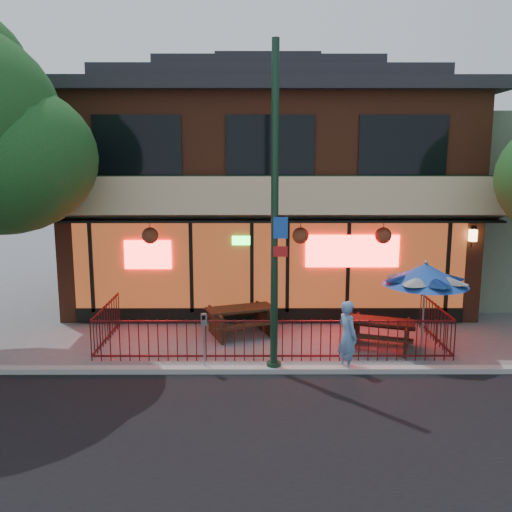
{
  "coord_description": "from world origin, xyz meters",
  "views": [
    {
      "loc": [
        -0.42,
        -11.75,
        4.58
      ],
      "look_at": [
        -0.39,
        2.0,
        2.16
      ],
      "focal_mm": 38.0,
      "sensor_mm": 36.0,
      "label": 1
    }
  ],
  "objects_px": {
    "patio_umbrella": "(425,274)",
    "parking_meter_near": "(204,332)",
    "picnic_table_left": "(240,317)",
    "pedestrian": "(348,336)",
    "picnic_table_right": "(380,329)",
    "street_light": "(275,229)"
  },
  "relations": [
    {
      "from": "patio_umbrella",
      "to": "parking_meter_near",
      "type": "distance_m",
      "value": 5.35
    },
    {
      "from": "picnic_table_left",
      "to": "pedestrian",
      "type": "height_order",
      "value": "pedestrian"
    },
    {
      "from": "pedestrian",
      "to": "picnic_table_left",
      "type": "bearing_deg",
      "value": 19.6
    },
    {
      "from": "picnic_table_right",
      "to": "street_light",
      "type": "bearing_deg",
      "value": -150.35
    },
    {
      "from": "street_light",
      "to": "pedestrian",
      "type": "bearing_deg",
      "value": 1.87
    },
    {
      "from": "street_light",
      "to": "parking_meter_near",
      "type": "relative_size",
      "value": 5.35
    },
    {
      "from": "picnic_table_right",
      "to": "pedestrian",
      "type": "relative_size",
      "value": 1.24
    },
    {
      "from": "pedestrian",
      "to": "parking_meter_near",
      "type": "xyz_separation_m",
      "value": [
        -3.15,
        -0.05,
        0.1
      ]
    },
    {
      "from": "picnic_table_right",
      "to": "parking_meter_near",
      "type": "xyz_separation_m",
      "value": [
        -4.22,
        -1.53,
        0.42
      ]
    },
    {
      "from": "picnic_table_right",
      "to": "patio_umbrella",
      "type": "xyz_separation_m",
      "value": [
        0.9,
        -0.43,
        1.49
      ]
    },
    {
      "from": "street_light",
      "to": "pedestrian",
      "type": "distance_m",
      "value": 2.86
    },
    {
      "from": "street_light",
      "to": "patio_umbrella",
      "type": "relative_size",
      "value": 3.07
    },
    {
      "from": "parking_meter_near",
      "to": "patio_umbrella",
      "type": "bearing_deg",
      "value": 12.11
    },
    {
      "from": "picnic_table_left",
      "to": "picnic_table_right",
      "type": "bearing_deg",
      "value": -15.65
    },
    {
      "from": "street_light",
      "to": "picnic_table_left",
      "type": "height_order",
      "value": "street_light"
    },
    {
      "from": "picnic_table_left",
      "to": "patio_umbrella",
      "type": "distance_m",
      "value": 4.84
    },
    {
      "from": "picnic_table_left",
      "to": "patio_umbrella",
      "type": "bearing_deg",
      "value": -17.76
    },
    {
      "from": "picnic_table_left",
      "to": "street_light",
      "type": "bearing_deg",
      "value": -72.29
    },
    {
      "from": "picnic_table_right",
      "to": "patio_umbrella",
      "type": "bearing_deg",
      "value": -25.41
    },
    {
      "from": "picnic_table_left",
      "to": "picnic_table_right",
      "type": "height_order",
      "value": "picnic_table_left"
    },
    {
      "from": "picnic_table_right",
      "to": "pedestrian",
      "type": "xyz_separation_m",
      "value": [
        -1.07,
        -1.48,
        0.33
      ]
    },
    {
      "from": "patio_umbrella",
      "to": "pedestrian",
      "type": "relative_size",
      "value": 1.44
    }
  ]
}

